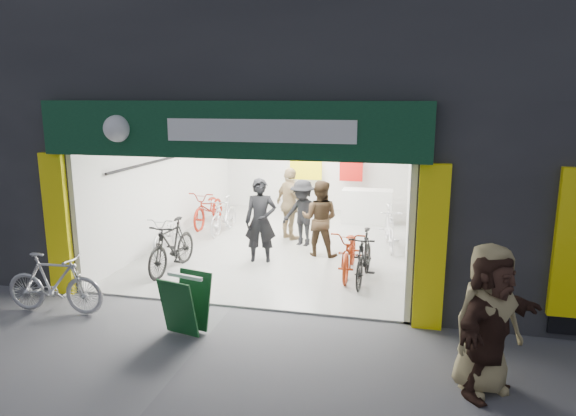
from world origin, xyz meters
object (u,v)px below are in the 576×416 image
(parked_bike, at_px, (54,283))
(sandwich_board, at_px, (186,302))
(bike_left_front, at_px, (168,234))
(bike_right_front, at_px, (364,257))
(pedestrian_near, at_px, (487,318))

(parked_bike, height_order, sandwich_board, parked_bike)
(bike_left_front, bearing_deg, bike_right_front, -17.03)
(pedestrian_near, height_order, sandwich_board, pedestrian_near)
(parked_bike, bearing_deg, bike_left_front, -8.01)
(parked_bike, bearing_deg, bike_right_front, -65.20)
(pedestrian_near, bearing_deg, parked_bike, 141.87)
(parked_bike, xyz_separation_m, sandwich_board, (2.46, -0.22, -0.02))
(bike_left_front, distance_m, parked_bike, 3.62)
(bike_right_front, bearing_deg, bike_left_front, 171.84)
(bike_right_front, distance_m, pedestrian_near, 3.89)
(parked_bike, distance_m, sandwich_board, 2.47)
(sandwich_board, bearing_deg, bike_right_front, 62.05)
(bike_left_front, relative_size, bike_right_front, 0.99)
(bike_left_front, height_order, pedestrian_near, pedestrian_near)
(parked_bike, bearing_deg, pedestrian_near, -100.32)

